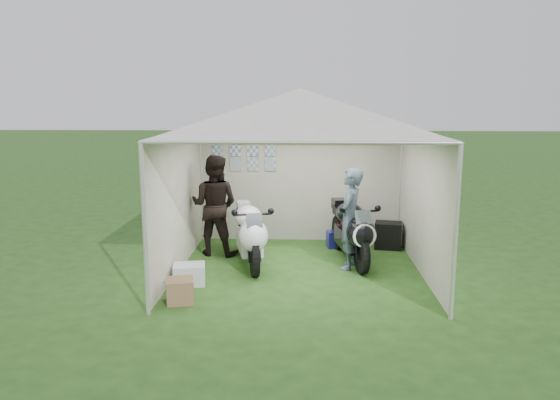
# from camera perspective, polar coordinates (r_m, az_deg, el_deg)

# --- Properties ---
(ground) EXTENTS (80.00, 80.00, 0.00)m
(ground) POSITION_cam_1_polar(r_m,az_deg,el_deg) (9.26, 2.00, -7.30)
(ground) COLOR #244618
(ground) RESTS_ON ground
(canopy_tent) EXTENTS (5.66, 5.66, 3.00)m
(canopy_tent) POSITION_cam_1_polar(r_m,az_deg,el_deg) (8.85, 2.11, 8.84)
(canopy_tent) COLOR silver
(canopy_tent) RESTS_ON ground
(motorcycle_white) EXTENTS (0.76, 2.09, 1.04)m
(motorcycle_white) POSITION_cam_1_polar(r_m,az_deg,el_deg) (9.38, -3.20, -3.39)
(motorcycle_white) COLOR black
(motorcycle_white) RESTS_ON ground
(motorcycle_black) EXTENTS (0.71, 2.14, 1.06)m
(motorcycle_black) POSITION_cam_1_polar(r_m,az_deg,el_deg) (9.61, 7.53, -3.06)
(motorcycle_black) COLOR black
(motorcycle_black) RESTS_ON ground
(paddock_stand) EXTENTS (0.47, 0.34, 0.32)m
(paddock_stand) POSITION_cam_1_polar(r_m,az_deg,el_deg) (10.63, 6.09, -4.08)
(paddock_stand) COLOR #2827B4
(paddock_stand) RESTS_ON ground
(person_dark_jacket) EXTENTS (1.02, 0.87, 1.84)m
(person_dark_jacket) POSITION_cam_1_polar(r_m,az_deg,el_deg) (10.03, -6.87, -0.54)
(person_dark_jacket) COLOR black
(person_dark_jacket) RESTS_ON ground
(person_blue_jacket) EXTENTS (0.58, 0.72, 1.71)m
(person_blue_jacket) POSITION_cam_1_polar(r_m,az_deg,el_deg) (9.22, 7.31, -1.95)
(person_blue_jacket) COLOR slate
(person_blue_jacket) RESTS_ON ground
(equipment_box) EXTENTS (0.57, 0.49, 0.51)m
(equipment_box) POSITION_cam_1_polar(r_m,az_deg,el_deg) (10.69, 11.24, -3.64)
(equipment_box) COLOR black
(equipment_box) RESTS_ON ground
(crate_0) EXTENTS (0.54, 0.45, 0.32)m
(crate_0) POSITION_cam_1_polar(r_m,az_deg,el_deg) (8.63, -9.45, -7.67)
(crate_0) COLOR silver
(crate_0) RESTS_ON ground
(crate_1) EXTENTS (0.45, 0.45, 0.33)m
(crate_1) POSITION_cam_1_polar(r_m,az_deg,el_deg) (7.94, -10.39, -9.31)
(crate_1) COLOR brown
(crate_1) RESTS_ON ground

